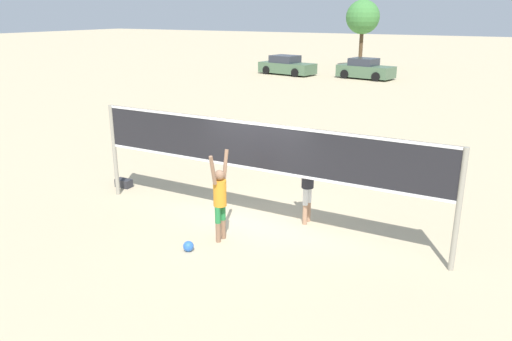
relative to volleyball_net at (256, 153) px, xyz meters
The scene contains 9 objects.
ground_plane 1.75m from the volleyball_net, ahead, with size 200.00×200.00×0.00m, color #C6B28C.
volleyball_net is the anchor object (origin of this frame).
player_spiker 1.29m from the volleyball_net, 106.19° to the right, with size 0.28×0.68×1.97m.
player_blocker 1.35m from the volleyball_net, 37.50° to the left, with size 0.28×0.71×2.14m.
volleyball 2.50m from the volleyball_net, 108.32° to the right, with size 0.22×0.22×0.22m.
gear_bag 4.86m from the volleyball_net, behind, with size 0.46×0.25×0.23m.
parked_car_near 27.44m from the volleyball_net, 102.13° to the left, with size 4.25×2.41×1.47m.
parked_car_mid 28.92m from the volleyball_net, 114.28° to the left, with size 4.65×2.53×1.45m.
tree_left_cluster 34.68m from the volleyball_net, 103.92° to the left, with size 2.82×2.82×5.66m.
Camera 1 is at (5.12, -9.24, 4.72)m, focal length 35.00 mm.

